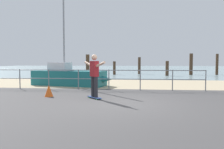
{
  "coord_description": "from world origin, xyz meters",
  "views": [
    {
      "loc": [
        0.44,
        -7.81,
        1.49
      ],
      "look_at": [
        -0.58,
        2.0,
        0.9
      ],
      "focal_mm": 36.75,
      "sensor_mm": 36.0,
      "label": 1
    }
  ],
  "objects_px": {
    "traffic_cone": "(49,91)",
    "skateboarder": "(94,73)",
    "skateboard": "(94,97)",
    "sailboat": "(71,77)"
  },
  "relations": [
    {
      "from": "sailboat",
      "to": "traffic_cone",
      "type": "relative_size",
      "value": 11.1
    },
    {
      "from": "traffic_cone",
      "to": "skateboarder",
      "type": "bearing_deg",
      "value": -9.16
    },
    {
      "from": "sailboat",
      "to": "traffic_cone",
      "type": "bearing_deg",
      "value": -86.17
    },
    {
      "from": "sailboat",
      "to": "skateboarder",
      "type": "distance_m",
      "value": 5.13
    },
    {
      "from": "skateboard",
      "to": "skateboarder",
      "type": "distance_m",
      "value": 0.95
    },
    {
      "from": "skateboarder",
      "to": "skateboard",
      "type": "bearing_deg",
      "value": 143.13
    },
    {
      "from": "skateboarder",
      "to": "traffic_cone",
      "type": "distance_m",
      "value": 2.13
    },
    {
      "from": "sailboat",
      "to": "skateboarder",
      "type": "xyz_separation_m",
      "value": [
        2.24,
        -4.58,
        0.49
      ]
    },
    {
      "from": "sailboat",
      "to": "skateboard",
      "type": "bearing_deg",
      "value": -63.91
    },
    {
      "from": "skateboarder",
      "to": "traffic_cone",
      "type": "height_order",
      "value": "skateboarder"
    }
  ]
}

